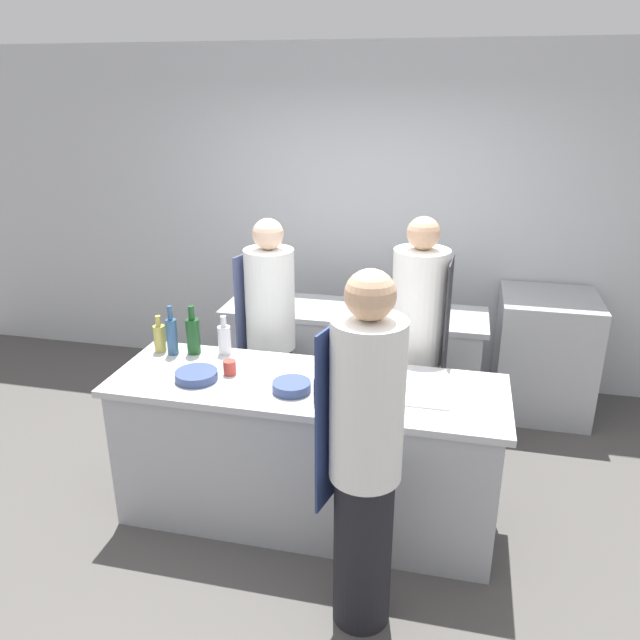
{
  "coord_description": "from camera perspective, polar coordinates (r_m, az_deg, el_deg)",
  "views": [
    {
      "loc": [
        0.79,
        -3.07,
        2.48
      ],
      "look_at": [
        0.0,
        0.35,
        1.14
      ],
      "focal_mm": 35.0,
      "sensor_mm": 36.0,
      "label": 1
    }
  ],
  "objects": [
    {
      "name": "bowl_prep_small",
      "position": [
        3.63,
        -11.24,
        -5.01
      ],
      "size": [
        0.24,
        0.24,
        0.05
      ],
      "color": "navy",
      "rests_on": "prep_counter"
    },
    {
      "name": "bottle_vinegar",
      "position": [
        4.04,
        -14.45,
        -1.54
      ],
      "size": [
        0.07,
        0.07,
        0.24
      ],
      "color": "#B2A84C",
      "rests_on": "prep_counter"
    },
    {
      "name": "cup",
      "position": [
        3.66,
        -8.26,
        -4.32
      ],
      "size": [
        0.07,
        0.07,
        0.09
      ],
      "color": "#B2382D",
      "rests_on": "prep_counter"
    },
    {
      "name": "prep_counter",
      "position": [
        3.77,
        -1.23,
        -11.82
      ],
      "size": [
        2.25,
        0.74,
        0.89
      ],
      "color": "#A8AAAF",
      "rests_on": "ground_plane"
    },
    {
      "name": "chef_at_pass_far",
      "position": [
        4.33,
        -4.53,
        -1.55
      ],
      "size": [
        0.38,
        0.37,
        1.67
      ],
      "rotation": [
        0.0,
        0.0,
        1.3
      ],
      "color": "black",
      "rests_on": "ground_plane"
    },
    {
      "name": "wall_back",
      "position": [
        5.37,
        4.35,
        9.17
      ],
      "size": [
        8.0,
        0.06,
        2.8
      ],
      "color": "silver",
      "rests_on": "ground_plane"
    },
    {
      "name": "bottle_cooking_oil",
      "position": [
        3.92,
        -8.74,
        -1.7
      ],
      "size": [
        0.08,
        0.08,
        0.25
      ],
      "color": "silver",
      "rests_on": "prep_counter"
    },
    {
      "name": "cutting_board",
      "position": [
        3.43,
        8.22,
        -6.79
      ],
      "size": [
        0.43,
        0.26,
        0.01
      ],
      "color": "white",
      "rests_on": "prep_counter"
    },
    {
      "name": "chef_at_stove",
      "position": [
        4.09,
        8.87,
        -2.62
      ],
      "size": [
        0.37,
        0.35,
        1.73
      ],
      "rotation": [
        0.0,
        0.0,
        -1.62
      ],
      "color": "black",
      "rests_on": "ground_plane"
    },
    {
      "name": "bottle_olive_oil",
      "position": [
        3.31,
        0.08,
        -6.42
      ],
      "size": [
        0.08,
        0.08,
        0.18
      ],
      "color": "black",
      "rests_on": "prep_counter"
    },
    {
      "name": "bottle_sauce",
      "position": [
        3.95,
        -11.53,
        -1.32
      ],
      "size": [
        0.08,
        0.08,
        0.31
      ],
      "color": "#19471E",
      "rests_on": "prep_counter"
    },
    {
      "name": "bowl_mixing_large",
      "position": [
        3.44,
        -2.61,
        -6.1
      ],
      "size": [
        0.21,
        0.21,
        0.06
      ],
      "color": "navy",
      "rests_on": "prep_counter"
    },
    {
      "name": "chef_at_prep_near",
      "position": [
        2.86,
        4.11,
        -12.53
      ],
      "size": [
        0.37,
        0.36,
        1.79
      ],
      "rotation": [
        0.0,
        0.0,
        1.33
      ],
      "color": "black",
      "rests_on": "ground_plane"
    },
    {
      "name": "pass_counter",
      "position": [
        4.84,
        3.0,
        -4.01
      ],
      "size": [
        1.97,
        0.58,
        0.89
      ],
      "color": "#A8AAAF",
      "rests_on": "ground_plane"
    },
    {
      "name": "oven_range",
      "position": [
        5.24,
        19.77,
        -2.95
      ],
      "size": [
        0.73,
        0.72,
        0.96
      ],
      "color": "#A8AAAF",
      "rests_on": "ground_plane"
    },
    {
      "name": "bottle_wine",
      "position": [
        3.97,
        -13.39,
        -1.36
      ],
      "size": [
        0.07,
        0.07,
        0.32
      ],
      "color": "#2D5175",
      "rests_on": "prep_counter"
    },
    {
      "name": "ground_plane",
      "position": [
        4.03,
        -1.18,
        -17.21
      ],
      "size": [
        16.0,
        16.0,
        0.0
      ],
      "primitive_type": "plane",
      "color": "#4C4947"
    }
  ]
}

